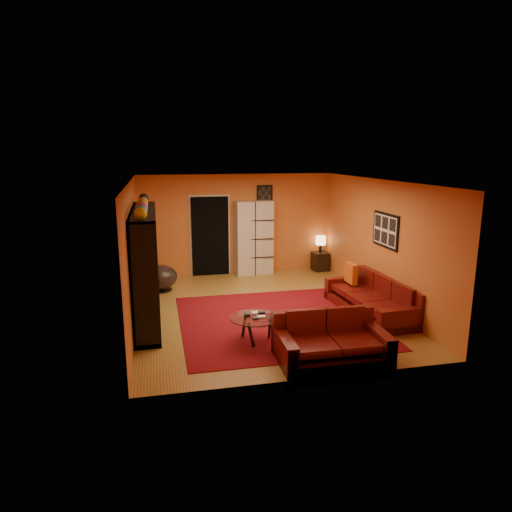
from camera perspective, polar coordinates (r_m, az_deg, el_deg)
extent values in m
plane|color=olive|center=(9.39, 0.83, -6.68)|extent=(6.00, 6.00, 0.00)
plane|color=white|center=(8.87, 0.89, 9.36)|extent=(6.00, 6.00, 0.00)
plane|color=#CB692C|center=(11.93, -2.46, 3.96)|extent=(6.00, 0.00, 6.00)
plane|color=#CB692C|center=(6.25, 7.21, -4.35)|extent=(6.00, 0.00, 6.00)
plane|color=#CB692C|center=(8.82, -15.16, 0.36)|extent=(0.00, 6.00, 6.00)
plane|color=#CB692C|center=(9.91, 15.08, 1.70)|extent=(0.00, 6.00, 6.00)
cube|color=#5D0A12|center=(8.77, 2.53, -8.08)|extent=(3.60, 3.60, 0.01)
cube|color=black|center=(11.84, -5.76, 2.46)|extent=(0.95, 0.10, 2.04)
cube|color=black|center=(9.59, 15.89, 3.12)|extent=(0.03, 1.00, 0.70)
cube|color=black|center=(11.97, 1.09, 7.62)|extent=(0.42, 0.03, 0.52)
cube|color=black|center=(8.87, -13.61, -1.15)|extent=(0.45, 3.00, 2.10)
imported|color=black|center=(8.90, -13.28, -1.33)|extent=(1.01, 0.13, 0.58)
cube|color=#4B0A0A|center=(9.40, 14.14, -6.02)|extent=(1.10, 2.39, 0.32)
cube|color=#4B0A0A|center=(9.52, 16.25, -4.24)|extent=(0.33, 2.34, 0.85)
cube|color=#4B0A0A|center=(8.50, 17.83, -7.23)|extent=(0.96, 0.24, 0.62)
cube|color=#4B0A0A|center=(10.26, 11.19, -3.42)|extent=(0.96, 0.24, 0.62)
cube|color=#4B0A0A|center=(8.76, 16.17, -5.42)|extent=(0.77, 0.68, 0.12)
cube|color=#4B0A0A|center=(9.29, 14.03, -4.24)|extent=(0.77, 0.68, 0.12)
cube|color=#4B0A0A|center=(9.84, 12.13, -3.19)|extent=(0.77, 0.68, 0.12)
cube|color=#4B0A0A|center=(7.26, 9.40, -11.55)|extent=(1.69, 1.04, 0.32)
cube|color=#4B0A0A|center=(7.51, 8.36, -8.47)|extent=(1.68, 0.21, 0.85)
cube|color=#4B0A0A|center=(7.48, 14.88, -9.81)|extent=(0.20, 1.01, 0.62)
cube|color=#4B0A0A|center=(6.98, 3.59, -11.06)|extent=(0.20, 1.01, 0.62)
cube|color=#4B0A0A|center=(7.22, 12.07, -9.13)|extent=(0.65, 0.80, 0.12)
cube|color=#4B0A0A|center=(7.00, 7.05, -9.66)|extent=(0.65, 0.80, 0.12)
cube|color=#D35817|center=(9.90, 11.78, -2.11)|extent=(0.12, 0.42, 0.42)
cylinder|color=silver|center=(7.73, -0.13, -7.71)|extent=(0.84, 0.84, 0.02)
cylinder|color=black|center=(7.88, 1.72, -8.96)|extent=(0.05, 0.05, 0.40)
cylinder|color=black|center=(7.98, -1.49, -8.67)|extent=(0.05, 0.05, 0.40)
cylinder|color=black|center=(7.57, -0.63, -9.88)|extent=(0.05, 0.05, 0.40)
cube|color=beige|center=(11.88, -0.29, 2.28)|extent=(0.99, 0.50, 1.93)
cylinder|color=black|center=(10.84, -11.74, -4.16)|extent=(0.44, 0.44, 0.03)
cylinder|color=black|center=(10.81, -11.76, -3.76)|extent=(0.06, 0.06, 0.15)
ellipsoid|color=#3F3938|center=(10.75, -11.81, -2.57)|extent=(0.75, 0.75, 0.56)
cube|color=black|center=(12.48, 8.01, -0.67)|extent=(0.42, 0.42, 0.50)
cylinder|color=black|center=(12.41, 8.06, 0.93)|extent=(0.08, 0.08, 0.21)
cylinder|color=#FFD48C|center=(12.36, 8.09, 1.95)|extent=(0.27, 0.27, 0.23)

